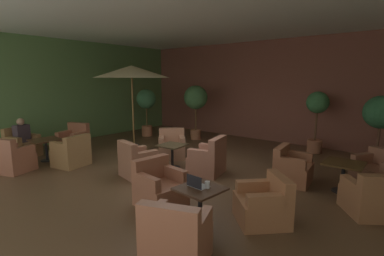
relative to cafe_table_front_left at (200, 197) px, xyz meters
The scene contains 29 objects.
ground_plane 2.67m from the cafe_table_front_left, 138.99° to the left, with size 11.22×9.92×0.02m, color brown.
wall_back_brick 7.07m from the cafe_table_front_left, 106.64° to the left, with size 11.22×0.08×3.67m, color brown.
wall_left_accent 7.87m from the cafe_table_front_left, 167.12° to the left, with size 0.08×9.92×3.67m, color #567B43.
ceiling_slab 4.17m from the cafe_table_front_left, 138.99° to the left, with size 11.22×9.92×0.06m, color silver.
cafe_table_front_left is the anchor object (origin of this frame).
armchair_front_left_north 1.05m from the cafe_table_front_left, 45.41° to the left, with size 1.07×1.07×0.76m.
armchair_front_left_east 1.05m from the cafe_table_front_left, behind, with size 0.84×0.83×0.85m.
armchair_front_left_south 1.04m from the cafe_table_front_left, 68.64° to the right, with size 0.95×0.93×0.89m.
cafe_table_front_right 3.01m from the cafe_table_front_left, 141.57° to the left, with size 0.68×0.68×0.62m.
armchair_front_right_north 4.01m from the cafe_table_front_left, 139.65° to the left, with size 1.05×1.05×0.84m.
armchair_front_right_east 2.71m from the cafe_table_front_left, 160.93° to the left, with size 0.85×0.87×0.86m.
armchair_front_right_south 2.50m from the cafe_table_front_left, 123.21° to the left, with size 0.89×0.94×0.92m.
cafe_table_mid_center 3.24m from the cafe_table_front_left, 63.98° to the left, with size 0.73×0.73×0.62m.
armchair_mid_center_north 2.83m from the cafe_table_front_left, 81.46° to the left, with size 0.80×0.89×0.81m.
armchair_mid_center_east 2.92m from the cafe_table_front_left, 46.02° to the left, with size 1.03×1.05×0.80m.
armchair_mid_center_south 4.25m from the cafe_table_front_left, 62.94° to the left, with size 1.07×1.04×0.77m.
cafe_table_rear_right 5.55m from the cafe_table_front_left, behind, with size 0.76×0.76×0.62m.
armchair_rear_right_north 4.55m from the cafe_table_front_left, behind, with size 0.85×0.89×0.84m.
armchair_rear_right_east 5.98m from the cafe_table_front_left, 169.49° to the left, with size 0.94×0.93×0.91m.
armchair_rear_right_south 6.56m from the cafe_table_front_left, behind, with size 0.91×0.90×0.87m.
armchair_rear_right_west 5.25m from the cafe_table_front_left, behind, with size 0.91×0.92×0.88m.
patio_umbrella_tall_red 6.05m from the cafe_table_front_left, 151.04° to the left, with size 2.48×2.48×2.72m.
potted_tree_left_corner 6.63m from the cafe_table_front_left, 129.24° to the left, with size 0.89×0.89×2.05m.
potted_tree_mid_left 5.33m from the cafe_table_front_left, 70.55° to the left, with size 0.82×0.82×1.89m.
potted_tree_mid_right 7.51m from the cafe_table_front_left, 144.55° to the left, with size 0.77×0.77×1.89m.
potted_tree_right_corner 5.90m from the cafe_table_front_left, 89.86° to the left, with size 0.66×0.66×1.91m.
patron_blue_shirt 6.53m from the cafe_table_front_left, behind, with size 0.34×0.44×0.71m.
iced_drink_cup 0.24m from the cafe_table_front_left, 33.27° to the left, with size 0.08×0.08×0.11m, color white.
open_laptop 0.22m from the cafe_table_front_left, behind, with size 0.33×0.25×0.20m.
Camera 1 is at (4.54, -5.04, 2.28)m, focal length 26.64 mm.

